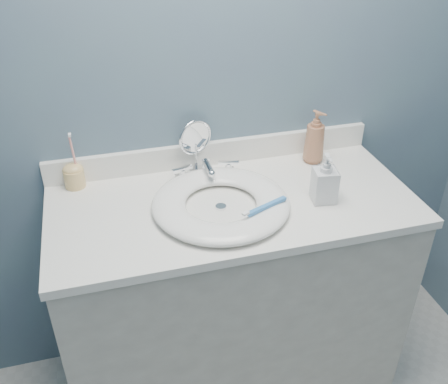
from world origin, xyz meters
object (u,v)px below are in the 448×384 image
object	(u,v)px
makeup_mirror	(195,143)
toothbrush_holder	(74,175)
soap_bottle_amber	(315,137)
soap_bottle_clear	(325,178)

from	to	relation	value
makeup_mirror	toothbrush_holder	world-z (taller)	toothbrush_holder
makeup_mirror	soap_bottle_amber	bearing A→B (deg)	-27.39
makeup_mirror	soap_bottle_amber	size ratio (longest dim) A/B	0.97
makeup_mirror	toothbrush_holder	bearing A→B (deg)	161.02
makeup_mirror	soap_bottle_amber	xyz separation A→B (m)	(0.44, -0.06, -0.01)
soap_bottle_amber	soap_bottle_clear	distance (m)	0.27
soap_bottle_clear	soap_bottle_amber	bearing A→B (deg)	82.24
makeup_mirror	soap_bottle_clear	size ratio (longest dim) A/B	1.16
makeup_mirror	soap_bottle_clear	distance (m)	0.48
soap_bottle_amber	toothbrush_holder	world-z (taller)	same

